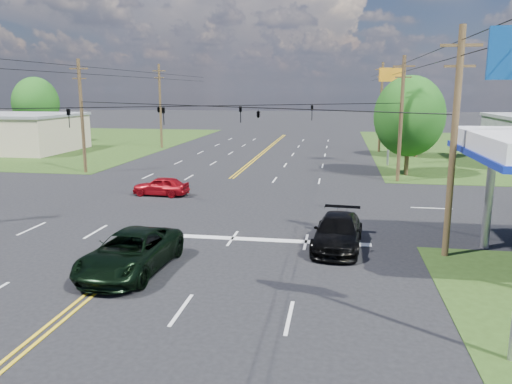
% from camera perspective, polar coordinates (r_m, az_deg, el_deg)
% --- Properties ---
extents(ground, '(280.00, 280.00, 0.00)m').
position_cam_1_polar(ground, '(32.29, -5.83, -0.94)').
color(ground, black).
rests_on(ground, ground).
extents(grass_nw, '(46.00, 48.00, 0.03)m').
position_cam_1_polar(grass_nw, '(76.29, -25.45, 5.23)').
color(grass_nw, '#253D13').
rests_on(grass_nw, ground).
extents(stop_bar, '(10.00, 0.50, 0.02)m').
position_cam_1_polar(stop_bar, '(23.70, 0.87, -5.52)').
color(stop_bar, silver).
rests_on(stop_bar, ground).
extents(retail_nw, '(16.00, 11.00, 4.00)m').
position_cam_1_polar(retail_nw, '(65.11, -26.93, 5.97)').
color(retail_nw, '#C0B690').
rests_on(retail_nw, ground).
extents(pole_se, '(1.60, 0.28, 9.50)m').
position_cam_1_polar(pole_se, '(22.01, 21.67, 5.41)').
color(pole_se, '#48341E').
rests_on(pole_se, ground).
extents(pole_nw, '(1.60, 0.28, 9.50)m').
position_cam_1_polar(pole_nw, '(44.85, -19.28, 8.32)').
color(pole_nw, '#48341E').
rests_on(pole_nw, ground).
extents(pole_ne, '(1.60, 0.28, 9.50)m').
position_cam_1_polar(pole_ne, '(39.74, 16.24, 8.17)').
color(pole_ne, '#48341E').
rests_on(pole_ne, ground).
extents(pole_left_far, '(1.60, 0.28, 10.00)m').
position_cam_1_polar(pole_left_far, '(62.20, -10.89, 9.73)').
color(pole_left_far, '#48341E').
rests_on(pole_left_far, ground).
extents(pole_right_far, '(1.60, 0.28, 10.00)m').
position_cam_1_polar(pole_right_far, '(58.62, 14.09, 9.49)').
color(pole_right_far, '#48341E').
rests_on(pole_right_far, ground).
extents(span_wire_signals, '(26.00, 18.00, 1.13)m').
position_cam_1_polar(span_wire_signals, '(31.54, -6.06, 9.75)').
color(span_wire_signals, black).
rests_on(span_wire_signals, ground).
extents(power_lines, '(26.04, 100.00, 0.64)m').
position_cam_1_polar(power_lines, '(29.64, -7.22, 14.65)').
color(power_lines, black).
rests_on(power_lines, ground).
extents(tree_right_a, '(5.70, 5.70, 8.18)m').
position_cam_1_polar(tree_right_a, '(42.84, 17.11, 8.27)').
color(tree_right_a, '#48341E').
rests_on(tree_right_a, ground).
extents(tree_right_b, '(4.94, 4.94, 7.09)m').
position_cam_1_polar(tree_right_b, '(55.09, 18.04, 8.17)').
color(tree_right_b, '#48341E').
rests_on(tree_right_b, ground).
extents(tree_far_l, '(6.08, 6.08, 8.72)m').
position_cam_1_polar(tree_far_l, '(74.32, -23.87, 9.25)').
color(tree_far_l, '#48341E').
rests_on(tree_far_l, ground).
extents(pickup_dkgreen, '(2.86, 5.75, 1.57)m').
position_cam_1_polar(pickup_dkgreen, '(20.11, -14.15, -6.71)').
color(pickup_dkgreen, black).
rests_on(pickup_dkgreen, ground).
extents(suv_black, '(2.46, 5.19, 1.46)m').
position_cam_1_polar(suv_black, '(22.71, 9.34, -4.53)').
color(suv_black, black).
rests_on(suv_black, ground).
extents(sedan_red, '(3.85, 1.76, 1.28)m').
position_cam_1_polar(sedan_red, '(34.09, -10.81, 0.68)').
color(sedan_red, maroon).
rests_on(sedan_red, ground).
extents(polesign_ne, '(2.40, 1.03, 8.93)m').
position_cam_1_polar(polesign_ne, '(47.94, 15.23, 11.32)').
color(polesign_ne, '#A5A5AA').
rests_on(polesign_ne, ground).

